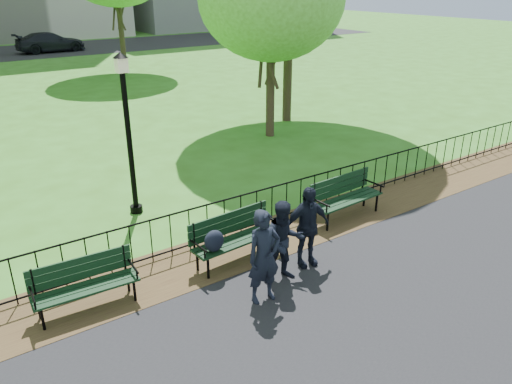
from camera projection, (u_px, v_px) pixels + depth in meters
ground at (275, 287)px, 8.71m from camera, size 120.00×120.00×0.00m
dirt_strip at (230, 251)px, 9.84m from camera, size 60.00×1.60×0.01m
iron_fence at (216, 220)px, 10.03m from camera, size 24.06×0.06×1.00m
park_bench_main at (227, 235)px, 9.18m from camera, size 1.82×0.67×1.02m
park_bench_left_a at (84, 279)px, 7.98m from camera, size 1.68×0.61×0.94m
park_bench_right_a at (344, 193)px, 11.06m from camera, size 1.85×0.66×1.04m
lamppost at (128, 130)px, 10.75m from camera, size 0.32×0.32×3.60m
person_left at (264, 257)px, 8.06m from camera, size 0.62×0.43×1.63m
person_mid at (284, 242)px, 8.65m from camera, size 0.81×0.58×1.50m
person_right at (307, 227)px, 9.11m from camera, size 0.97×0.54×1.56m
sedan_dark at (50, 42)px, 36.30m from camera, size 4.92×2.28×1.39m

